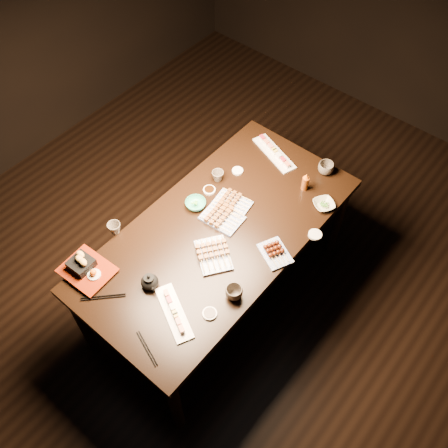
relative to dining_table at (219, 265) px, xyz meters
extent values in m
plane|color=black|center=(-0.17, -0.01, -0.38)|extent=(5.00, 5.00, 0.00)
cube|color=black|center=(0.00, 0.00, 0.00)|extent=(1.19, 1.93, 0.75)
imported|color=teal|center=(-0.23, 0.06, 0.40)|extent=(0.14, 0.14, 0.04)
imported|color=beige|center=(0.37, 0.56, 0.39)|extent=(0.17, 0.17, 0.03)
imported|color=brown|center=(-0.47, -0.40, 0.41)|extent=(0.08, 0.08, 0.07)
imported|color=brown|center=(0.35, -0.28, 0.41)|extent=(0.13, 0.13, 0.08)
imported|color=brown|center=(-0.27, 0.31, 0.41)|extent=(0.08, 0.08, 0.07)
imported|color=brown|center=(0.23, 0.81, 0.42)|extent=(0.13, 0.13, 0.08)
cylinder|color=brown|center=(0.20, 0.60, 0.44)|extent=(0.05, 0.05, 0.14)
cylinder|color=white|center=(-0.25, 0.20, 0.38)|extent=(0.10, 0.10, 0.01)
cylinder|color=white|center=(0.46, 0.34, 0.38)|extent=(0.10, 0.10, 0.01)
cylinder|color=white|center=(0.32, -0.45, 0.38)|extent=(0.11, 0.11, 0.01)
cylinder|color=white|center=(-0.22, 0.45, 0.38)|extent=(0.10, 0.10, 0.01)
camera|label=1|loc=(1.14, -1.32, 2.78)|focal=40.00mm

